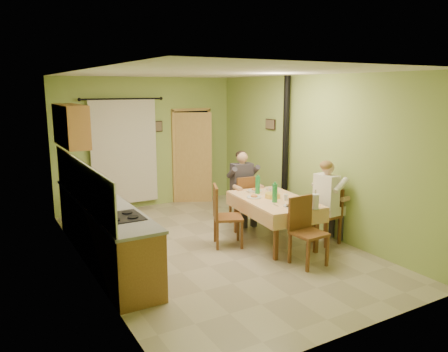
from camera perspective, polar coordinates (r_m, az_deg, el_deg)
floor at (r=7.29m, az=-1.33°, el=-9.23°), size 4.00×6.00×0.01m
room_shell at (r=6.86m, az=-1.40°, el=5.14°), size 4.04×6.04×2.82m
kitchen_run at (r=6.90m, az=-15.60°, el=-6.64°), size 0.64×3.64×1.56m
upper_cabinets at (r=7.85m, az=-19.41°, el=6.24°), size 0.35×1.40×0.70m
curtain at (r=9.39m, az=-12.90°, el=3.13°), size 1.70×0.07×2.22m
doorway at (r=9.98m, az=-4.14°, el=2.64°), size 0.96×0.42×2.15m
dining_table at (r=7.44m, az=6.50°, el=-5.77°), size 1.18×1.77×0.76m
tableware at (r=7.23m, az=7.11°, el=-2.65°), size 0.74×1.62×0.33m
chair_far at (r=8.35m, az=2.44°, el=-4.44°), size 0.44×0.44×0.96m
chair_near at (r=6.63m, az=10.88°, el=-8.90°), size 0.46×0.46×1.01m
chair_right at (r=7.58m, az=13.24°, el=-6.42°), size 0.41×0.41×0.94m
chair_left at (r=7.27m, az=0.40°, el=-6.85°), size 0.60×0.60×1.02m
man_far at (r=8.22m, az=2.43°, el=-0.47°), size 0.61×0.49×1.39m
man_right at (r=7.41m, az=13.38°, el=-2.09°), size 0.48×0.60×1.39m
stove_flue at (r=8.52m, az=7.96°, el=0.86°), size 0.24×0.24×2.80m
picture_back at (r=9.66m, az=-8.60°, el=6.43°), size 0.19×0.03×0.23m
picture_right at (r=8.92m, az=6.08°, el=6.73°), size 0.03×0.31×0.21m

